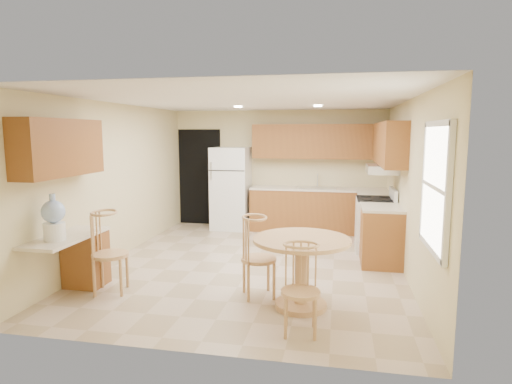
% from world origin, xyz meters
% --- Properties ---
extents(floor, '(5.50, 5.50, 0.00)m').
position_xyz_m(floor, '(0.00, 0.00, 0.00)').
color(floor, tan).
rests_on(floor, ground).
extents(ceiling, '(4.50, 5.50, 0.02)m').
position_xyz_m(ceiling, '(0.00, 0.00, 2.50)').
color(ceiling, white).
rests_on(ceiling, wall_back).
extents(wall_back, '(4.50, 0.02, 2.50)m').
position_xyz_m(wall_back, '(0.00, 2.75, 1.25)').
color(wall_back, '#CBBB89').
rests_on(wall_back, floor).
extents(wall_front, '(4.50, 0.02, 2.50)m').
position_xyz_m(wall_front, '(0.00, -2.75, 1.25)').
color(wall_front, '#CBBB89').
rests_on(wall_front, floor).
extents(wall_left, '(0.02, 5.50, 2.50)m').
position_xyz_m(wall_left, '(-2.25, 0.00, 1.25)').
color(wall_left, '#CBBB89').
rests_on(wall_left, floor).
extents(wall_right, '(0.02, 5.50, 2.50)m').
position_xyz_m(wall_right, '(2.25, 0.00, 1.25)').
color(wall_right, '#CBBB89').
rests_on(wall_right, floor).
extents(doorway, '(0.90, 0.02, 2.10)m').
position_xyz_m(doorway, '(-1.75, 2.73, 1.05)').
color(doorway, black).
rests_on(doorway, floor).
extents(base_cab_back, '(2.75, 0.60, 0.87)m').
position_xyz_m(base_cab_back, '(0.88, 2.45, 0.43)').
color(base_cab_back, brown).
rests_on(base_cab_back, floor).
extents(counter_back, '(2.75, 0.63, 0.04)m').
position_xyz_m(counter_back, '(0.88, 2.45, 0.89)').
color(counter_back, beige).
rests_on(counter_back, base_cab_back).
extents(base_cab_right_a, '(0.60, 0.59, 0.87)m').
position_xyz_m(base_cab_right_a, '(1.95, 1.85, 0.43)').
color(base_cab_right_a, brown).
rests_on(base_cab_right_a, floor).
extents(counter_right_a, '(0.63, 0.59, 0.04)m').
position_xyz_m(counter_right_a, '(1.95, 1.85, 0.89)').
color(counter_right_a, beige).
rests_on(counter_right_a, base_cab_right_a).
extents(base_cab_right_b, '(0.60, 0.80, 0.87)m').
position_xyz_m(base_cab_right_b, '(1.95, 0.40, 0.43)').
color(base_cab_right_b, brown).
rests_on(base_cab_right_b, floor).
extents(counter_right_b, '(0.63, 0.80, 0.04)m').
position_xyz_m(counter_right_b, '(1.95, 0.40, 0.89)').
color(counter_right_b, beige).
rests_on(counter_right_b, base_cab_right_b).
extents(upper_cab_back, '(2.75, 0.33, 0.70)m').
position_xyz_m(upper_cab_back, '(0.88, 2.58, 1.85)').
color(upper_cab_back, brown).
rests_on(upper_cab_back, wall_back).
extents(upper_cab_right, '(0.33, 2.42, 0.70)m').
position_xyz_m(upper_cab_right, '(2.08, 1.21, 1.85)').
color(upper_cab_right, brown).
rests_on(upper_cab_right, wall_right).
extents(upper_cab_left, '(0.33, 1.40, 0.70)m').
position_xyz_m(upper_cab_left, '(-2.08, -1.60, 1.85)').
color(upper_cab_left, brown).
rests_on(upper_cab_left, wall_left).
extents(sink, '(0.78, 0.44, 0.01)m').
position_xyz_m(sink, '(0.85, 2.45, 0.91)').
color(sink, silver).
rests_on(sink, counter_back).
extents(range_hood, '(0.50, 0.76, 0.14)m').
position_xyz_m(range_hood, '(2.00, 1.18, 1.42)').
color(range_hood, silver).
rests_on(range_hood, upper_cab_right).
extents(desk_pedestal, '(0.48, 0.42, 0.72)m').
position_xyz_m(desk_pedestal, '(-2.00, -1.32, 0.36)').
color(desk_pedestal, brown).
rests_on(desk_pedestal, floor).
extents(desk_top, '(0.50, 1.20, 0.04)m').
position_xyz_m(desk_top, '(-2.00, -1.70, 0.75)').
color(desk_top, beige).
rests_on(desk_top, desk_pedestal).
extents(window, '(0.06, 1.12, 1.30)m').
position_xyz_m(window, '(2.23, -1.85, 1.50)').
color(window, white).
rests_on(window, wall_right).
extents(can_light_a, '(0.14, 0.14, 0.02)m').
position_xyz_m(can_light_a, '(-0.50, 1.20, 2.48)').
color(can_light_a, white).
rests_on(can_light_a, ceiling).
extents(can_light_b, '(0.14, 0.14, 0.02)m').
position_xyz_m(can_light_b, '(0.90, 1.20, 2.48)').
color(can_light_b, white).
rests_on(can_light_b, ceiling).
extents(refrigerator, '(0.76, 0.74, 1.73)m').
position_xyz_m(refrigerator, '(-0.95, 2.40, 0.86)').
color(refrigerator, white).
rests_on(refrigerator, floor).
extents(stove, '(0.65, 0.76, 1.09)m').
position_xyz_m(stove, '(1.92, 1.18, 0.47)').
color(stove, white).
rests_on(stove, floor).
extents(dining_table, '(1.12, 1.12, 0.83)m').
position_xyz_m(dining_table, '(0.88, -1.51, 0.54)').
color(dining_table, tan).
rests_on(dining_table, floor).
extents(chair_table_a, '(0.44, 0.57, 1.01)m').
position_xyz_m(chair_table_a, '(0.33, -1.35, 0.61)').
color(chair_table_a, tan).
rests_on(chair_table_a, floor).
extents(chair_table_b, '(0.40, 0.40, 0.92)m').
position_xyz_m(chair_table_b, '(0.93, -2.24, 0.56)').
color(chair_table_b, tan).
rests_on(chair_table_b, floor).
extents(chair_desk, '(0.46, 0.59, 1.04)m').
position_xyz_m(chair_desk, '(-1.55, -1.58, 0.63)').
color(chair_desk, tan).
rests_on(chair_desk, floor).
extents(water_crock, '(0.27, 0.27, 0.55)m').
position_xyz_m(water_crock, '(-2.00, -1.91, 1.02)').
color(water_crock, white).
rests_on(water_crock, desk_top).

